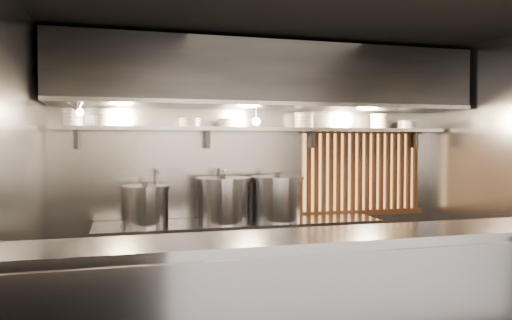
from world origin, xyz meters
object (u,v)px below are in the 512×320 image
pendant_bulb (256,121)px  stock_pot_left (145,205)px  stock_pot_mid (223,200)px  stock_pot_right (277,198)px  heat_lamp (77,106)px

pendant_bulb → stock_pot_left: pendant_bulb is taller
stock_pot_mid → stock_pot_right: size_ratio=0.89×
pendant_bulb → heat_lamp: bearing=-169.0°
heat_lamp → stock_pot_mid: bearing=10.6°
pendant_bulb → stock_pot_right: size_ratio=0.25×
stock_pot_right → pendant_bulb: bearing=156.9°
stock_pot_mid → stock_pot_right: bearing=-0.5°
pendant_bulb → stock_pot_right: (0.21, -0.09, -0.82)m
heat_lamp → stock_pot_right: bearing=7.4°
heat_lamp → pendant_bulb: (1.80, 0.35, -0.11)m
stock_pot_right → stock_pot_mid: bearing=179.5°
stock_pot_left → stock_pot_right: size_ratio=0.88×
pendant_bulb → stock_pot_mid: bearing=-167.7°
pendant_bulb → stock_pot_mid: pendant_bulb is taller
stock_pot_mid → heat_lamp: bearing=-169.4°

